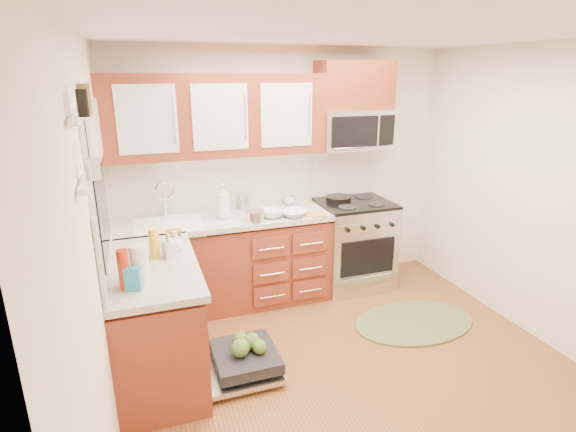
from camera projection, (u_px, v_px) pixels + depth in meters
name	position (u px, v px, depth m)	size (l,w,h in m)	color
floor	(357.00, 373.00, 3.53)	(3.50, 3.50, 0.00)	brown
ceiling	(375.00, 31.00, 2.77)	(3.50, 3.50, 0.00)	white
wall_back	(285.00, 173.00, 4.72)	(3.50, 0.04, 2.50)	white
wall_left	(96.00, 254.00, 2.60)	(0.04, 3.50, 2.50)	white
wall_right	(554.00, 200.00, 3.70)	(0.04, 3.50, 2.50)	white
base_cabinet_back	(226.00, 265.00, 4.48)	(2.05, 0.60, 0.85)	maroon
base_cabinet_left	(157.00, 324.00, 3.42)	(0.60, 1.25, 0.85)	maroon
countertop_back	(224.00, 220.00, 4.32)	(2.07, 0.64, 0.05)	beige
countertop_left	(152.00, 267.00, 3.28)	(0.64, 1.27, 0.05)	beige
backsplash_back	(217.00, 182.00, 4.50)	(2.05, 0.02, 0.57)	beige
backsplash_left	(104.00, 231.00, 3.09)	(0.02, 1.25, 0.57)	beige
upper_cabinets	(217.00, 116.00, 4.15)	(2.05, 0.35, 0.75)	maroon
cabinet_over_mw	(354.00, 85.00, 4.51)	(0.76, 0.35, 0.47)	maroon
range	(353.00, 244.00, 4.88)	(0.76, 0.64, 0.95)	silver
microwave	(353.00, 129.00, 4.62)	(0.76, 0.38, 0.40)	silver
sink	(169.00, 237.00, 4.17)	(0.62, 0.50, 0.26)	white
dishwasher	(241.00, 362.00, 3.50)	(0.70, 0.60, 0.20)	silver
window	(97.00, 184.00, 2.97)	(0.03, 1.05, 1.05)	white
window_blind	(95.00, 134.00, 2.87)	(0.02, 0.96, 0.40)	white
shelf_upper	(77.00, 119.00, 2.05)	(0.04, 0.40, 0.03)	white
shelf_lower	(86.00, 183.00, 2.14)	(0.04, 0.40, 0.03)	white
rug	(414.00, 322.00, 4.24)	(1.18, 0.77, 0.02)	brown
skillet	(339.00, 199.00, 4.78)	(0.27, 0.27, 0.05)	black
stock_pot	(255.00, 216.00, 4.18)	(0.18, 0.18, 0.11)	silver
cutting_board	(313.00, 215.00, 4.38)	(0.25, 0.16, 0.02)	tan
canister	(244.00, 201.00, 4.56)	(0.10, 0.10, 0.16)	silver
paper_towel_roll	(139.00, 264.00, 2.95)	(0.12, 0.12, 0.26)	white
mustard_bottle	(154.00, 243.00, 3.36)	(0.07, 0.07, 0.22)	yellow
red_bottle	(124.00, 270.00, 2.85)	(0.07, 0.07, 0.27)	#AC2A0E
wooden_box	(174.00, 237.00, 3.62)	(0.12, 0.09, 0.12)	brown
blue_carton	(133.00, 279.00, 2.85)	(0.10, 0.06, 0.16)	teal
bowl_a	(294.00, 213.00, 4.34)	(0.25, 0.25, 0.06)	#999999
bowl_b	(272.00, 213.00, 4.32)	(0.24, 0.24, 0.08)	#999999
cup	(289.00, 200.00, 4.72)	(0.12, 0.12, 0.09)	#999999
soap_bottle_a	(223.00, 201.00, 4.25)	(0.13, 0.13, 0.34)	#999999
soap_bottle_b	(169.00, 246.00, 3.36)	(0.08, 0.09, 0.19)	#999999
soap_bottle_c	(175.00, 241.00, 3.49)	(0.13, 0.13, 0.16)	#999999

